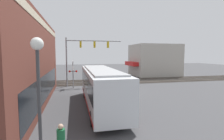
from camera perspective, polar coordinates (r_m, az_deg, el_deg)
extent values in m
plane|color=#424244|center=(21.75, 1.28, -6.97)|extent=(120.00, 120.00, 0.00)
cube|color=beige|center=(16.67, -21.89, 13.69)|extent=(19.19, 0.36, 0.50)
cube|color=black|center=(16.70, -20.92, -5.07)|extent=(15.95, 0.12, 2.20)
cube|color=#B2ADA3|center=(39.15, 13.55, 3.18)|extent=(8.15, 9.19, 6.66)
cube|color=red|center=(37.21, 6.38, 2.08)|extent=(5.71, 1.20, 0.80)
cube|color=silver|center=(15.16, -3.70, -5.29)|extent=(11.54, 2.55, 2.79)
cube|color=black|center=(15.09, -3.70, -3.73)|extent=(11.31, 2.59, 1.17)
cube|color=#B21E1E|center=(15.43, -3.67, -9.77)|extent=(11.31, 2.58, 0.24)
cube|color=#A5A8AA|center=(14.96, -3.73, 0.19)|extent=(9.81, 2.17, 0.12)
cylinder|color=black|center=(18.88, -5.34, -7.31)|extent=(1.00, 2.57, 1.00)
cylinder|color=black|center=(11.73, -0.58, -15.12)|extent=(1.00, 2.57, 1.00)
cylinder|color=gray|center=(25.42, -14.60, 2.47)|extent=(0.20, 0.20, 6.91)
cylinder|color=gray|center=(25.63, -5.75, 9.47)|extent=(0.16, 7.92, 0.16)
cube|color=gold|center=(25.43, -10.22, 8.20)|extent=(0.30, 0.27, 0.90)
sphere|color=yellow|center=(25.27, -10.20, 8.22)|extent=(0.20, 0.20, 0.20)
cube|color=gold|center=(25.59, -5.74, 8.24)|extent=(0.30, 0.27, 0.90)
sphere|color=yellow|center=(25.43, -5.69, 8.26)|extent=(0.20, 0.20, 0.20)
cube|color=gold|center=(25.90, -1.34, 8.23)|extent=(0.30, 0.27, 0.90)
sphere|color=yellow|center=(25.74, -1.27, 8.25)|extent=(0.20, 0.20, 0.20)
cylinder|color=gray|center=(23.99, -12.58, -1.60)|extent=(0.14, 0.14, 3.60)
cube|color=white|center=(23.87, -12.64, 1.50)|extent=(1.41, 0.06, 1.41)
cube|color=white|center=(23.87, -12.64, 1.50)|extent=(1.41, 0.06, 1.41)
cylinder|color=#38383A|center=(23.94, -12.60, -0.41)|extent=(0.08, 0.90, 0.08)
sphere|color=red|center=(23.89, -11.53, -0.40)|extent=(0.28, 0.28, 0.28)
sphere|color=red|center=(23.89, -13.68, -0.44)|extent=(0.28, 0.28, 0.28)
cylinder|color=#38383A|center=(6.86, -22.52, -14.06)|extent=(0.12, 0.12, 4.70)
sphere|color=white|center=(6.50, -23.30, 7.88)|extent=(0.44, 0.44, 0.44)
cube|color=#332D28|center=(27.51, -1.70, -4.38)|extent=(2.60, 60.00, 0.03)
cube|color=#6B6056|center=(26.81, -1.41, -4.50)|extent=(0.07, 60.00, 0.15)
cube|color=#6B6056|center=(28.20, -1.97, -4.03)|extent=(0.07, 60.00, 0.15)
cube|color=#332D28|center=(30.62, -2.82, -3.41)|extent=(2.60, 60.00, 0.03)
cube|color=#6B6056|center=(29.92, -2.59, -3.50)|extent=(0.07, 60.00, 0.15)
cube|color=#6B6056|center=(31.31, -3.04, -3.11)|extent=(0.07, 60.00, 0.15)
cube|color=slate|center=(32.25, -3.70, -2.11)|extent=(4.65, 1.80, 0.49)
cube|color=black|center=(31.96, -3.65, -1.18)|extent=(2.56, 1.62, 0.61)
cylinder|color=black|center=(33.69, -4.08, -2.12)|extent=(0.64, 1.82, 0.64)
cylinder|color=black|center=(30.87, -3.29, -2.78)|extent=(0.64, 1.82, 0.64)
cube|color=#B7B7BC|center=(38.71, -5.19, -0.86)|extent=(4.24, 1.80, 0.56)
cube|color=black|center=(38.45, -5.16, 0.02)|extent=(2.33, 1.62, 0.67)
cylinder|color=black|center=(40.04, -5.43, -0.98)|extent=(0.64, 1.82, 0.64)
cylinder|color=black|center=(37.44, -4.93, -1.40)|extent=(0.64, 1.82, 0.64)
cylinder|color=#195933|center=(7.99, -16.33, -20.30)|extent=(0.34, 0.34, 0.68)
sphere|color=tan|center=(7.81, -16.42, -17.31)|extent=(0.22, 0.22, 0.22)
cylinder|color=black|center=(20.02, 0.72, -6.84)|extent=(0.28, 0.28, 0.82)
cylinder|color=#4C4C51|center=(19.88, 0.72, -4.73)|extent=(0.34, 0.34, 0.68)
sphere|color=tan|center=(19.81, 0.73, -3.44)|extent=(0.22, 0.22, 0.22)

